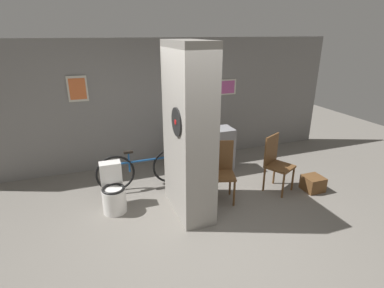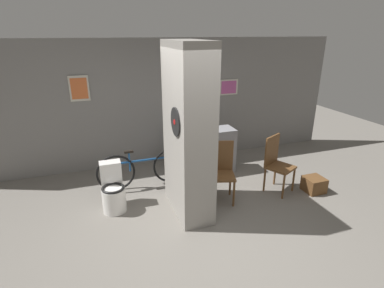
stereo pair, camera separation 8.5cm
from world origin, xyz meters
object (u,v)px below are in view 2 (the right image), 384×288
object	(u,v)px
bicycle	(144,168)
bottle_tall	(204,126)
toilet	(113,191)
chair_by_doorway	(277,162)
chair_near_pillar	(221,169)

from	to	relation	value
bicycle	bottle_tall	bearing A→B (deg)	5.97
bicycle	bottle_tall	distance (m)	1.38
toilet	bottle_tall	size ratio (longest dim) A/B	2.39
toilet	chair_by_doorway	size ratio (longest dim) A/B	0.74
chair_near_pillar	bottle_tall	size ratio (longest dim) A/B	3.21
toilet	chair_near_pillar	world-z (taller)	chair_near_pillar
toilet	chair_near_pillar	bearing A→B (deg)	-8.36
bicycle	bottle_tall	xyz separation A→B (m)	(1.21, 0.13, 0.65)
toilet	chair_near_pillar	xyz separation A→B (m)	(1.76, -0.26, 0.23)
chair_near_pillar	bicycle	world-z (taller)	chair_near_pillar
chair_near_pillar	bicycle	size ratio (longest dim) A/B	0.59
toilet	bicycle	bearing A→B (deg)	44.14
chair_by_doorway	bottle_tall	size ratio (longest dim) A/B	3.21
chair_near_pillar	chair_by_doorway	xyz separation A→B (m)	(1.05, -0.04, 0.00)
chair_by_doorway	bottle_tall	xyz separation A→B (m)	(-0.98, 1.02, 0.45)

